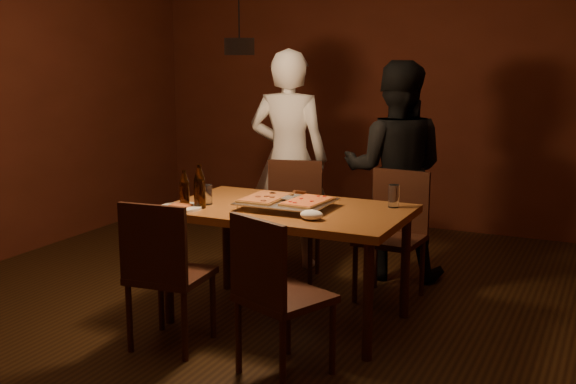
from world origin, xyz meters
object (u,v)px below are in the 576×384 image
at_px(dining_table, 288,219).
at_px(chair_far_right, 395,222).
at_px(chair_near_left, 163,262).
at_px(beer_bottle_b, 200,186).
at_px(diner_dark, 395,171).
at_px(plate_slice, 180,207).
at_px(beer_bottle_a, 184,188).
at_px(chair_near_right, 273,282).
at_px(pizza_tray, 286,205).
at_px(pendant_lamp, 239,45).
at_px(chair_far_left, 293,209).
at_px(diner_white, 289,159).

bearing_deg(dining_table, chair_far_right, 57.45).
xyz_separation_m(dining_table, chair_near_left, (-0.44, -0.74, -0.14)).
relative_size(dining_table, beer_bottle_b, 5.39).
bearing_deg(dining_table, diner_dark, 74.63).
height_order(chair_far_right, plate_slice, chair_far_right).
distance_m(chair_near_left, beer_bottle_a, 0.61).
bearing_deg(chair_far_right, plate_slice, 48.84).
relative_size(chair_far_right, chair_near_right, 0.88).
bearing_deg(pizza_tray, plate_slice, -148.82).
bearing_deg(pendant_lamp, chair_far_left, 96.93).
distance_m(diner_white, diner_dark, 0.86).
bearing_deg(chair_near_right, chair_near_left, -161.86).
relative_size(beer_bottle_b, diner_white, 0.16).
relative_size(beer_bottle_a, pendant_lamp, 0.21).
bearing_deg(chair_near_right, chair_far_right, 105.70).
bearing_deg(dining_table, beer_bottle_a, -157.54).
xyz_separation_m(chair_far_left, beer_bottle_a, (-0.25, -1.09, 0.33)).
xyz_separation_m(chair_near_right, beer_bottle_b, (-0.79, 0.55, 0.35)).
xyz_separation_m(chair_far_right, chair_near_left, (-0.92, -1.49, 0.00)).
relative_size(dining_table, pendant_lamp, 1.36).
bearing_deg(chair_near_left, dining_table, 54.04).
xyz_separation_m(plate_slice, diner_white, (0.07, 1.45, 0.11)).
xyz_separation_m(beer_bottle_a, beer_bottle_b, (0.11, 0.00, 0.02)).
distance_m(chair_near_left, beer_bottle_b, 0.61).
relative_size(chair_near_left, beer_bottle_a, 2.07).
xyz_separation_m(chair_near_left, diner_dark, (0.77, 1.94, 0.29)).
bearing_deg(chair_far_right, chair_near_right, 87.06).
height_order(beer_bottle_a, diner_white, diner_white).
bearing_deg(diner_white, diner_dark, 176.23).
relative_size(diner_dark, pendant_lamp, 1.50).
height_order(beer_bottle_b, diner_white, diner_white).
distance_m(dining_table, pendant_lamp, 1.12).
relative_size(plate_slice, diner_dark, 0.16).
distance_m(dining_table, diner_white, 1.26).
height_order(chair_far_left, diner_white, diner_white).
height_order(dining_table, diner_dark, diner_dark).
bearing_deg(chair_near_right, beer_bottle_b, 167.74).
height_order(chair_far_right, pendant_lamp, pendant_lamp).
height_order(chair_near_left, diner_dark, diner_dark).
height_order(dining_table, chair_far_left, chair_far_left).
bearing_deg(plate_slice, beer_bottle_b, 35.95).
bearing_deg(chair_near_right, diner_white, 135.60).
relative_size(dining_table, pizza_tray, 2.73).
bearing_deg(beer_bottle_b, pendant_lamp, 13.12).
height_order(pizza_tray, beer_bottle_a, beer_bottle_a).
bearing_deg(pizza_tray, chair_near_left, -117.04).
distance_m(beer_bottle_a, beer_bottle_b, 0.11).
bearing_deg(chair_near_left, diner_white, 87.54).
bearing_deg(chair_near_left, chair_far_left, 81.83).
height_order(chair_far_left, chair_near_right, same).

